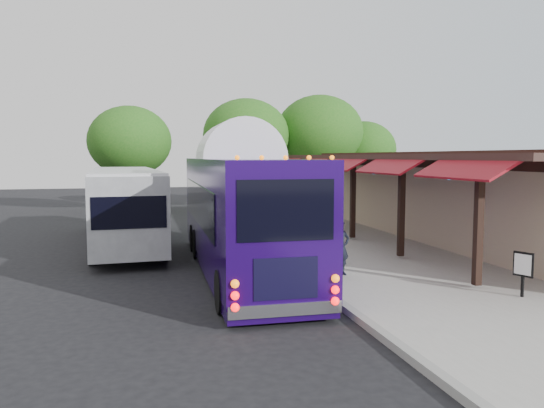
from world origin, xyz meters
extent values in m
plane|color=black|center=(0.00, 0.00, 0.00)|extent=(90.00, 90.00, 0.00)
cube|color=#9E9B93|center=(5.00, 4.00, 0.07)|extent=(10.00, 40.00, 0.15)
cube|color=gray|center=(0.05, 4.00, 0.07)|extent=(0.20, 40.00, 0.16)
cube|color=#C8AF8B|center=(8.50, 4.00, 1.80)|extent=(5.00, 20.00, 3.60)
cube|color=black|center=(5.98, 4.00, 3.30)|extent=(0.06, 20.00, 0.60)
cube|color=#331E19|center=(4.90, 4.00, 3.40)|extent=(2.60, 20.00, 0.18)
cube|color=black|center=(3.78, -4.00, 1.80)|extent=(0.18, 0.18, 3.16)
cube|color=maroon|center=(3.35, -4.00, 3.15)|extent=(1.00, 3.20, 0.57)
cube|color=black|center=(3.78, 0.00, 1.80)|extent=(0.18, 0.18, 3.16)
cube|color=maroon|center=(3.35, 0.00, 3.15)|extent=(1.00, 3.20, 0.57)
cube|color=black|center=(3.78, 4.00, 1.80)|extent=(0.18, 0.18, 3.16)
cube|color=maroon|center=(3.35, 4.00, 3.15)|extent=(1.00, 3.20, 0.57)
cube|color=black|center=(3.78, 8.00, 1.80)|extent=(0.18, 0.18, 3.16)
cube|color=maroon|center=(3.35, 8.00, 3.15)|extent=(1.00, 3.20, 0.57)
cube|color=black|center=(3.78, 12.00, 1.80)|extent=(0.18, 0.18, 3.16)
cube|color=maroon|center=(3.35, 12.00, 3.15)|extent=(1.00, 3.20, 0.57)
sphere|color=#1A5E93|center=(4.20, -2.00, 2.88)|extent=(0.26, 0.26, 0.26)
sphere|color=#1A5E93|center=(4.20, 3.00, 2.88)|extent=(0.26, 0.26, 0.26)
sphere|color=#1A5E93|center=(4.20, 8.00, 2.88)|extent=(0.26, 0.26, 0.26)
cube|color=#1E064C|center=(-1.45, 0.10, 1.88)|extent=(2.57, 11.19, 2.93)
cube|color=#1E064C|center=(-1.45, 0.10, 0.28)|extent=(2.52, 11.08, 0.33)
ellipsoid|color=white|center=(-1.45, 0.10, 3.32)|extent=(2.57, 10.96, 0.52)
cube|color=black|center=(-1.45, -5.49, 2.37)|extent=(1.94, 0.07, 1.21)
cube|color=silver|center=(-1.45, -5.42, 0.39)|extent=(2.32, 0.21, 0.26)
sphere|color=#FF0C0C|center=(-2.47, -5.51, 0.63)|extent=(0.17, 0.17, 0.17)
sphere|color=#FF0C0C|center=(-0.43, -5.51, 0.63)|extent=(0.17, 0.17, 0.17)
cylinder|color=black|center=(-2.52, -4.14, 0.48)|extent=(0.30, 0.97, 0.97)
cylinder|color=black|center=(-0.38, -4.14, 0.48)|extent=(0.30, 0.97, 0.97)
cylinder|color=black|center=(-2.52, 3.66, 0.48)|extent=(0.30, 0.97, 0.97)
cylinder|color=black|center=(-0.38, 3.66, 0.48)|extent=(0.30, 0.97, 0.97)
cube|color=gray|center=(-4.92, 5.85, 1.58)|extent=(2.94, 10.98, 2.50)
cube|color=black|center=(-6.11, 5.85, 1.80)|extent=(0.52, 9.23, 0.94)
cube|color=black|center=(-3.73, 5.85, 1.80)|extent=(0.52, 9.23, 0.94)
cube|color=silver|center=(-4.92, 5.85, 2.87)|extent=(2.88, 10.76, 0.09)
cylinder|color=black|center=(-6.01, 2.04, 0.45)|extent=(0.31, 0.92, 0.91)
cylinder|color=black|center=(-3.83, 2.04, 0.45)|extent=(0.31, 0.92, 0.91)
cylinder|color=black|center=(-6.01, 9.11, 0.45)|extent=(0.31, 0.92, 0.91)
cylinder|color=black|center=(-3.83, 9.11, 0.45)|extent=(0.31, 0.92, 0.91)
imported|color=black|center=(1.00, -1.84, 0.92)|extent=(0.63, 0.49, 1.53)
imported|color=black|center=(1.48, 8.39, 1.00)|extent=(0.95, 0.81, 1.70)
imported|color=black|center=(3.40, 6.55, 0.94)|extent=(0.99, 0.57, 1.58)
imported|color=black|center=(3.02, 12.30, 1.03)|extent=(1.20, 0.76, 1.76)
cube|color=black|center=(4.29, -5.00, 0.68)|extent=(0.08, 0.08, 1.06)
cube|color=black|center=(4.29, -5.00, 0.92)|extent=(0.22, 0.46, 0.58)
cube|color=white|center=(4.26, -5.00, 0.92)|extent=(0.16, 0.38, 0.48)
cylinder|color=#382314|center=(2.33, 18.25, 1.61)|extent=(0.36, 0.36, 3.22)
ellipsoid|color=#1E5B16|center=(2.33, 18.25, 4.75)|extent=(5.56, 5.56, 4.72)
cylinder|color=#382314|center=(7.42, 18.67, 1.70)|extent=(0.36, 0.36, 3.40)
ellipsoid|color=#1E5B16|center=(7.42, 18.67, 5.03)|extent=(5.88, 5.88, 5.00)
cylinder|color=#382314|center=(10.78, 19.13, 1.33)|extent=(0.36, 0.36, 2.65)
ellipsoid|color=#1E5B16|center=(10.78, 19.13, 3.92)|extent=(4.58, 4.58, 3.90)
cylinder|color=#382314|center=(-4.91, 18.61, 1.48)|extent=(0.36, 0.36, 2.95)
ellipsoid|color=#1E5B16|center=(-4.91, 18.61, 4.36)|extent=(5.10, 5.10, 4.33)
camera|label=1|loc=(-4.27, -15.35, 3.41)|focal=35.00mm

